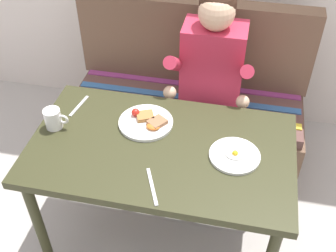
{
  "coord_description": "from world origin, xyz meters",
  "views": [
    {
      "loc": [
        0.31,
        -1.33,
        2.06
      ],
      "look_at": [
        0.0,
        0.15,
        0.72
      ],
      "focal_mm": 44.92,
      "sensor_mm": 36.0,
      "label": 1
    }
  ],
  "objects_px": {
    "plate_breakfast": "(146,122)",
    "coffee_mug": "(53,118)",
    "person": "(211,75)",
    "knife": "(152,186)",
    "couch": "(188,110)",
    "plate_eggs": "(235,156)",
    "table": "(161,158)",
    "fork": "(79,106)"
  },
  "relations": [
    {
      "from": "person",
      "to": "table",
      "type": "bearing_deg",
      "value": -103.96
    },
    {
      "from": "plate_eggs",
      "to": "fork",
      "type": "bearing_deg",
      "value": 166.09
    },
    {
      "from": "plate_breakfast",
      "to": "coffee_mug",
      "type": "distance_m",
      "value": 0.44
    },
    {
      "from": "plate_breakfast",
      "to": "plate_eggs",
      "type": "bearing_deg",
      "value": -17.68
    },
    {
      "from": "table",
      "to": "couch",
      "type": "bearing_deg",
      "value": 90.0
    },
    {
      "from": "person",
      "to": "plate_eggs",
      "type": "relative_size",
      "value": 5.37
    },
    {
      "from": "table",
      "to": "couch",
      "type": "distance_m",
      "value": 0.83
    },
    {
      "from": "couch",
      "to": "knife",
      "type": "bearing_deg",
      "value": -89.06
    },
    {
      "from": "plate_breakfast",
      "to": "couch",
      "type": "bearing_deg",
      "value": 80.85
    },
    {
      "from": "coffee_mug",
      "to": "table",
      "type": "bearing_deg",
      "value": -2.6
    },
    {
      "from": "person",
      "to": "coffee_mug",
      "type": "bearing_deg",
      "value": -139.75
    },
    {
      "from": "plate_breakfast",
      "to": "knife",
      "type": "height_order",
      "value": "plate_breakfast"
    },
    {
      "from": "coffee_mug",
      "to": "fork",
      "type": "xyz_separation_m",
      "value": [
        0.06,
        0.17,
        -0.05
      ]
    },
    {
      "from": "plate_eggs",
      "to": "couch",
      "type": "bearing_deg",
      "value": 113.28
    },
    {
      "from": "fork",
      "to": "knife",
      "type": "relative_size",
      "value": 0.85
    },
    {
      "from": "person",
      "to": "knife",
      "type": "height_order",
      "value": "person"
    },
    {
      "from": "person",
      "to": "coffee_mug",
      "type": "xyz_separation_m",
      "value": [
        -0.67,
        -0.57,
        0.04
      ]
    },
    {
      "from": "person",
      "to": "knife",
      "type": "bearing_deg",
      "value": -98.88
    },
    {
      "from": "plate_eggs",
      "to": "coffee_mug",
      "type": "distance_m",
      "value": 0.85
    },
    {
      "from": "knife",
      "to": "plate_breakfast",
      "type": "bearing_deg",
      "value": 83.83
    },
    {
      "from": "table",
      "to": "plate_eggs",
      "type": "relative_size",
      "value": 5.32
    },
    {
      "from": "plate_eggs",
      "to": "knife",
      "type": "distance_m",
      "value": 0.39
    },
    {
      "from": "plate_eggs",
      "to": "coffee_mug",
      "type": "bearing_deg",
      "value": 178.12
    },
    {
      "from": "person",
      "to": "plate_breakfast",
      "type": "bearing_deg",
      "value": -118.55
    },
    {
      "from": "table",
      "to": "person",
      "type": "bearing_deg",
      "value": 76.04
    },
    {
      "from": "couch",
      "to": "person",
      "type": "distance_m",
      "value": 0.47
    },
    {
      "from": "couch",
      "to": "knife",
      "type": "xyz_separation_m",
      "value": [
        0.02,
        -1.01,
        0.4
      ]
    },
    {
      "from": "table",
      "to": "couch",
      "type": "height_order",
      "value": "couch"
    },
    {
      "from": "table",
      "to": "couch",
      "type": "relative_size",
      "value": 0.83
    },
    {
      "from": "plate_eggs",
      "to": "coffee_mug",
      "type": "height_order",
      "value": "coffee_mug"
    },
    {
      "from": "coffee_mug",
      "to": "person",
      "type": "bearing_deg",
      "value": 40.25
    },
    {
      "from": "table",
      "to": "knife",
      "type": "height_order",
      "value": "knife"
    },
    {
      "from": "knife",
      "to": "couch",
      "type": "bearing_deg",
      "value": 67.32
    },
    {
      "from": "person",
      "to": "plate_breakfast",
      "type": "distance_m",
      "value": 0.52
    },
    {
      "from": "coffee_mug",
      "to": "fork",
      "type": "distance_m",
      "value": 0.18
    },
    {
      "from": "table",
      "to": "coffee_mug",
      "type": "bearing_deg",
      "value": 177.4
    },
    {
      "from": "couch",
      "to": "coffee_mug",
      "type": "relative_size",
      "value": 12.2
    },
    {
      "from": "couch",
      "to": "knife",
      "type": "height_order",
      "value": "couch"
    },
    {
      "from": "table",
      "to": "person",
      "type": "distance_m",
      "value": 0.61
    },
    {
      "from": "person",
      "to": "plate_eggs",
      "type": "distance_m",
      "value": 0.62
    },
    {
      "from": "couch",
      "to": "plate_eggs",
      "type": "xyz_separation_m",
      "value": [
        0.33,
        -0.77,
        0.41
      ]
    },
    {
      "from": "coffee_mug",
      "to": "fork",
      "type": "height_order",
      "value": "coffee_mug"
    }
  ]
}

